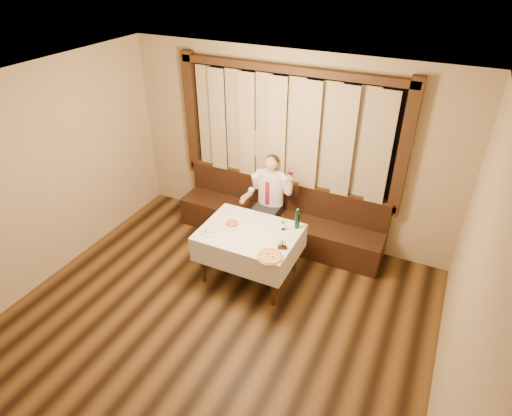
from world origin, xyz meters
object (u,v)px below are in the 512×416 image
at_px(cruet_caddy, 282,246).
at_px(seated_man, 269,193).
at_px(banquette, 279,220).
at_px(pasta_red, 232,222).
at_px(green_bottle, 297,220).
at_px(dining_table, 249,238).
at_px(pizza, 270,256).
at_px(pasta_cream, 211,229).

height_order(cruet_caddy, seated_man, seated_man).
xyz_separation_m(banquette, pasta_red, (-0.27, -0.99, 0.48)).
relative_size(pasta_red, seated_man, 0.20).
bearing_deg(green_bottle, banquette, 127.97).
bearing_deg(green_bottle, cruet_caddy, -90.00).
bearing_deg(dining_table, green_bottle, 33.01).
distance_m(pizza, green_bottle, 0.74).
height_order(dining_table, green_bottle, green_bottle).
relative_size(banquette, pasta_red, 11.52).
xyz_separation_m(banquette, seated_man, (-0.14, -0.09, 0.49)).
relative_size(pizza, seated_man, 0.24).
xyz_separation_m(dining_table, pasta_red, (-0.27, 0.03, 0.14)).
bearing_deg(pasta_cream, banquette, 70.06).
bearing_deg(banquette, dining_table, -90.00).
height_order(pizza, pasta_cream, pasta_cream).
xyz_separation_m(pizza, pasta_cream, (-0.92, 0.16, 0.02)).
distance_m(banquette, pizza, 1.55).
bearing_deg(pasta_red, seated_man, 81.40).
bearing_deg(seated_man, cruet_caddy, -58.53).
bearing_deg(dining_table, pasta_red, 173.27).
height_order(pasta_cream, green_bottle, green_bottle).
relative_size(pizza, cruet_caddy, 2.62).
xyz_separation_m(dining_table, pizza, (0.47, -0.38, 0.12)).
xyz_separation_m(dining_table, seated_man, (-0.14, 0.93, 0.15)).
xyz_separation_m(dining_table, cruet_caddy, (0.53, -0.15, 0.15)).
height_order(dining_table, pizza, pizza).
relative_size(banquette, dining_table, 2.52).
relative_size(dining_table, cruet_caddy, 10.24).
bearing_deg(pasta_red, pasta_cream, -125.37).
bearing_deg(banquette, cruet_caddy, -65.76).
height_order(banquette, pasta_red, banquette).
distance_m(banquette, green_bottle, 1.03).
height_order(pizza, seated_man, seated_man).
bearing_deg(pasta_red, green_bottle, 21.24).
height_order(banquette, seated_man, seated_man).
bearing_deg(cruet_caddy, green_bottle, 70.63).
distance_m(dining_table, pasta_red, 0.31).
height_order(banquette, pizza, banquette).
bearing_deg(cruet_caddy, seated_man, 102.11).
distance_m(banquette, pasta_cream, 1.41).
distance_m(green_bottle, seated_man, 0.89).
xyz_separation_m(pasta_cream, seated_man, (0.31, 1.15, 0.01)).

